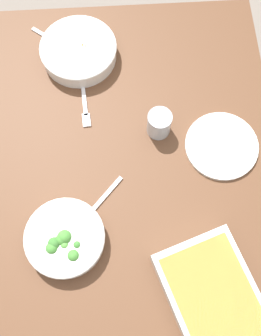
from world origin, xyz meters
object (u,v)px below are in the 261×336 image
object	(u,v)px
broccoli_bowl	(65,239)
drink_cup	(159,124)
spoon_by_stew	(59,44)
spoon_by_broccoli	(96,206)
side_plate	(222,146)
stew_bowl	(79,51)
baking_dish	(212,295)
fork_on_table	(85,105)

from	to	relation	value
broccoli_bowl	drink_cup	xyz separation A→B (m)	(0.32, -0.28, 0.01)
spoon_by_stew	spoon_by_broccoli	size ratio (longest dim) A/B	1.07
drink_cup	spoon_by_stew	distance (m)	0.45
side_plate	stew_bowl	bearing A→B (deg)	50.59
broccoli_bowl	spoon_by_broccoli	distance (m)	0.13
spoon_by_broccoli	broccoli_bowl	bearing A→B (deg)	137.38
baking_dish	spoon_by_stew	xyz separation A→B (m)	(0.82, 0.40, -0.03)
broccoli_bowl	side_plate	distance (m)	0.53
side_plate	spoon_by_broccoli	distance (m)	0.42
stew_bowl	baking_dish	distance (m)	0.84
baking_dish	fork_on_table	xyz separation A→B (m)	(0.59, 0.32, -0.03)
fork_on_table	drink_cup	bearing A→B (deg)	-113.33
broccoli_bowl	spoon_by_broccoli	bearing A→B (deg)	-42.62
baking_dish	drink_cup	distance (m)	0.50
broccoli_bowl	spoon_by_stew	xyz separation A→B (m)	(0.65, 0.02, -0.03)
baking_dish	fork_on_table	size ratio (longest dim) A/B	2.00
baking_dish	broccoli_bowl	bearing A→B (deg)	65.95
stew_bowl	broccoli_bowl	bearing A→B (deg)	175.49
side_plate	spoon_by_broccoli	bearing A→B (deg)	113.14
drink_cup	broccoli_bowl	bearing A→B (deg)	138.82
baking_dish	spoon_by_broccoli	world-z (taller)	baking_dish
stew_bowl	spoon_by_broccoli	world-z (taller)	stew_bowl
baking_dish	side_plate	size ratio (longest dim) A/B	1.61
broccoli_bowl	side_plate	world-z (taller)	broccoli_bowl
stew_bowl	spoon_by_stew	world-z (taller)	stew_bowl
baking_dish	spoon_by_broccoli	xyz separation A→B (m)	(0.26, 0.30, -0.03)
spoon_by_stew	side_plate	bearing A→B (deg)	-129.13
spoon_by_stew	fork_on_table	bearing A→B (deg)	-161.06
spoon_by_broccoli	drink_cup	bearing A→B (deg)	-40.59
stew_bowl	spoon_by_broccoli	xyz separation A→B (m)	(-0.51, -0.04, -0.03)
stew_bowl	spoon_by_broccoli	bearing A→B (deg)	-175.82
broccoli_bowl	fork_on_table	world-z (taller)	broccoli_bowl
spoon_by_stew	spoon_by_broccoli	world-z (taller)	same
broccoli_bowl	fork_on_table	bearing A→B (deg)	-8.18
drink_cup	fork_on_table	size ratio (longest dim) A/B	0.48
broccoli_bowl	spoon_by_stew	distance (m)	0.65
side_plate	spoon_by_stew	xyz separation A→B (m)	(0.40, 0.49, -0.00)
broccoli_bowl	baking_dish	bearing A→B (deg)	-114.05
side_plate	spoon_by_stew	world-z (taller)	side_plate
drink_cup	spoon_by_stew	world-z (taller)	drink_cup
stew_bowl	side_plate	size ratio (longest dim) A/B	1.12
drink_cup	spoon_by_broccoli	bearing A→B (deg)	139.41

